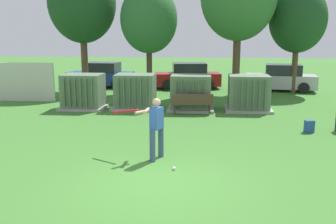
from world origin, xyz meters
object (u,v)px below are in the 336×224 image
object	(u,v)px
transformer_east	(249,93)
sports_ball	(174,168)
park_bench	(192,102)
transformer_mid_west	(135,92)
parked_car_right_of_center	(281,78)
transformer_mid_east	(191,93)
backpack	(309,126)
parked_car_left_of_center	(188,76)
transformer_west	(83,92)
batter	(155,125)
parked_car_leftmost	(101,76)

from	to	relation	value
transformer_east	sports_ball	xyz separation A→B (m)	(-2.75, -8.11, -0.74)
transformer_east	park_bench	xyz separation A→B (m)	(-2.52, -1.11, -0.25)
transformer_mid_west	parked_car_right_of_center	bearing A→B (deg)	39.57
transformer_mid_east	backpack	distance (m)	5.73
sports_ball	parked_car_right_of_center	bearing A→B (deg)	69.65
parked_car_right_of_center	backpack	bearing A→B (deg)	-95.13
parked_car_left_of_center	transformer_west	bearing A→B (deg)	-121.70
transformer_mid_west	transformer_mid_east	size ratio (longest dim) A/B	1.00
transformer_west	parked_car_left_of_center	distance (m)	8.63
transformer_mid_east	batter	distance (m)	7.16
transformer_mid_west	parked_car_leftmost	size ratio (longest dim) A/B	0.49
sports_ball	parked_car_right_of_center	size ratio (longest dim) A/B	0.02
batter	parked_car_leftmost	world-z (taller)	batter
transformer_mid_east	parked_car_left_of_center	size ratio (longest dim) A/B	0.48
parked_car_leftmost	sports_ball	bearing A→B (deg)	-68.26
parked_car_leftmost	transformer_east	bearing A→B (deg)	-38.80
transformer_west	transformer_mid_east	world-z (taller)	same
transformer_mid_east	parked_car_right_of_center	world-z (taller)	same
parked_car_right_of_center	park_bench	bearing A→B (deg)	-124.31
park_bench	parked_car_right_of_center	size ratio (longest dim) A/B	0.42
park_bench	parked_car_left_of_center	bearing A→B (deg)	94.12
backpack	parked_car_leftmost	size ratio (longest dim) A/B	0.10
transformer_east	batter	distance (m)	7.99
park_bench	batter	size ratio (longest dim) A/B	1.05
transformer_west	batter	distance (m)	8.19
transformer_east	backpack	world-z (taller)	transformer_east
parked_car_right_of_center	parked_car_left_of_center	bearing A→B (deg)	174.28
transformer_mid_west	parked_car_leftmost	distance (m)	7.96
parked_car_left_of_center	transformer_east	bearing A→B (deg)	-66.24
transformer_mid_west	transformer_east	xyz separation A→B (m)	(5.22, 0.02, 0.00)
transformer_mid_west	sports_ball	size ratio (longest dim) A/B	23.33
sports_ball	parked_car_leftmost	world-z (taller)	parked_car_leftmost
parked_car_right_of_center	transformer_mid_west	bearing A→B (deg)	-140.43
transformer_mid_east	parked_car_leftmost	bearing A→B (deg)	130.60
transformer_west	transformer_mid_west	bearing A→B (deg)	5.82
parked_car_leftmost	parked_car_right_of_center	xyz separation A→B (m)	(11.47, -0.59, 0.00)
transformer_west	parked_car_left_of_center	world-z (taller)	same
transformer_mid_east	parked_car_leftmost	world-z (taller)	same
transformer_east	parked_car_right_of_center	xyz separation A→B (m)	(2.67, 6.49, -0.04)
transformer_west	parked_car_leftmost	distance (m)	7.44
parked_car_left_of_center	parked_car_right_of_center	xyz separation A→B (m)	(5.78, -0.58, 0.00)
transformer_mid_west	transformer_east	bearing A→B (deg)	0.27
transformer_mid_west	sports_ball	xyz separation A→B (m)	(2.47, -8.08, -0.74)
parked_car_left_of_center	sports_ball	bearing A→B (deg)	-88.63
backpack	parked_car_left_of_center	bearing A→B (deg)	114.05
transformer_east	parked_car_left_of_center	bearing A→B (deg)	113.76
transformer_east	park_bench	distance (m)	2.77
transformer_west	batter	world-z (taller)	batter
park_bench	parked_car_leftmost	size ratio (longest dim) A/B	0.42
transformer_mid_east	parked_car_right_of_center	bearing A→B (deg)	51.40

